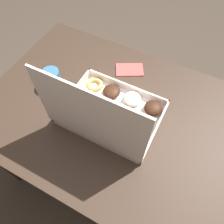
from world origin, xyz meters
The scene contains 5 objects.
ground_plane centered at (0.00, 0.00, 0.00)m, with size 8.00×8.00×0.00m, color #42382D.
dining_table centered at (0.00, 0.00, 0.65)m, with size 1.23×0.85×0.74m.
donut_box centered at (0.01, 0.04, 0.80)m, with size 0.42×0.32×0.36m.
coffee_mug centered at (0.35, -0.01, 0.79)m, with size 0.08×0.08×0.09m.
paper_napkin centered at (0.06, -0.27, 0.75)m, with size 0.16×0.14×0.01m.
Camera 1 is at (-0.23, 0.47, 1.58)m, focal length 35.00 mm.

